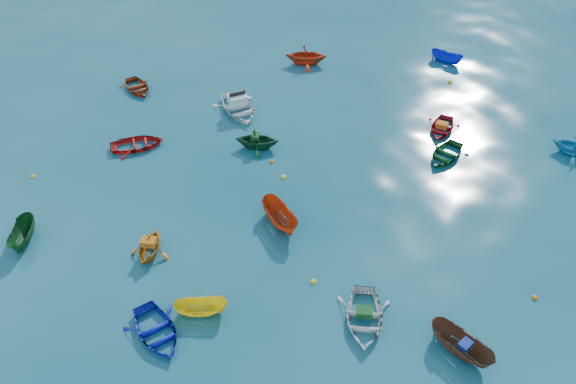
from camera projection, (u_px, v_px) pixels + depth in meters
ground at (337, 253)px, 28.86m from camera, size 160.00×160.00×0.00m
dinghy_blue_sw at (157, 335)px, 25.12m from camera, size 2.56×3.46×0.69m
dinghy_white_near at (363, 321)px, 25.68m from camera, size 4.13×4.35×0.73m
sampan_brown_mid at (459, 352)px, 24.45m from camera, size 1.75×3.28×1.20m
dinghy_orange_w at (151, 254)px, 28.82m from camera, size 3.17×3.21×1.28m
sampan_yellow_mid at (202, 313)px, 26.02m from camera, size 2.67×2.06×0.98m
dinghy_green_e at (445, 157)px, 34.92m from camera, size 3.80×3.31×0.66m
dinghy_cyan_se at (573, 155)px, 35.13m from camera, size 3.42×3.58×1.47m
dinghy_red_nw at (138, 147)px, 35.73m from camera, size 3.79×3.12×0.68m
sampan_orange_n at (280, 224)px, 30.46m from camera, size 1.33×3.24×1.24m
dinghy_green_n at (257, 148)px, 35.68m from camera, size 3.58×3.50×1.43m
dinghy_red_ne at (441, 130)px, 37.12m from camera, size 3.65×3.43×0.62m
sampan_blue_far at (445, 62)px, 44.15m from camera, size 1.94×2.76×1.00m
dinghy_red_far at (138, 90)px, 40.98m from camera, size 2.27×3.12×0.64m
dinghy_orange_far at (306, 64)px, 43.94m from camera, size 4.13×4.00×1.66m
sampan_green_far at (26, 241)px, 29.51m from camera, size 2.16×2.94×1.07m
motorboat_white at (239, 112)px, 38.82m from camera, size 3.42×4.47×1.46m
tarp_green_a at (364, 312)px, 25.40m from camera, size 0.91×0.87×0.35m
tarp_blue_a at (465, 345)px, 23.88m from camera, size 0.65×0.54×0.28m
tarp_orange_a at (149, 242)px, 28.31m from camera, size 0.93×0.91×0.36m
tarp_green_b at (255, 136)px, 35.12m from camera, size 0.74×0.78×0.30m
tarp_orange_b at (442, 125)px, 36.73m from camera, size 0.87×0.91×0.35m
buoy_ye_a at (314, 282)px, 27.40m from camera, size 0.32×0.32×0.32m
buoy_or_b at (535, 298)px, 26.66m from camera, size 0.30×0.30×0.30m
buoy_or_c at (212, 306)px, 26.31m from camera, size 0.35×0.35×0.35m
buoy_ye_c at (283, 178)px, 33.43m from camera, size 0.35×0.35×0.35m
buoy_or_d at (438, 125)px, 37.56m from camera, size 0.37×0.37×0.37m
buoy_ye_d at (33, 177)px, 33.49m from camera, size 0.29×0.29×0.29m
buoy_or_e at (272, 162)px, 34.56m from camera, size 0.30×0.30×0.30m
buoy_ye_e at (450, 82)px, 41.79m from camera, size 0.39×0.39×0.39m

